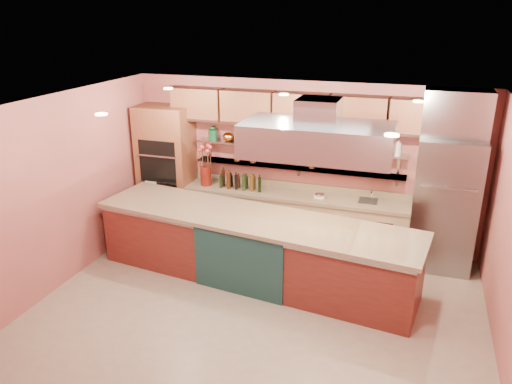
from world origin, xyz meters
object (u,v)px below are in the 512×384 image
(island, at_px, (254,248))
(green_canister, at_px, (274,139))
(refrigerator, at_px, (444,205))
(copper_kettle, at_px, (228,137))
(kitchen_scale, at_px, (320,195))
(flower_vase, at_px, (206,176))

(island, distance_m, green_canister, 2.01)
(refrigerator, distance_m, copper_kettle, 3.74)
(island, xyz_separation_m, kitchen_scale, (0.72, 1.30, 0.47))
(refrigerator, bearing_deg, copper_kettle, 176.40)
(refrigerator, height_order, island, refrigerator)
(copper_kettle, distance_m, green_canister, 0.83)
(green_canister, bearing_deg, copper_kettle, 180.00)
(flower_vase, bearing_deg, copper_kettle, 31.68)
(refrigerator, distance_m, kitchen_scale, 1.96)
(flower_vase, distance_m, copper_kettle, 0.81)
(island, distance_m, copper_kettle, 2.22)
(island, xyz_separation_m, flower_vase, (-1.33, 1.30, 0.60))
(green_canister, bearing_deg, kitchen_scale, -14.21)
(island, relative_size, flower_vase, 14.11)
(refrigerator, xyz_separation_m, island, (-2.68, -1.29, -0.54))
(flower_vase, bearing_deg, green_canister, 10.47)
(refrigerator, height_order, copper_kettle, refrigerator)
(island, xyz_separation_m, green_canister, (-0.14, 1.52, 1.31))
(copper_kettle, bearing_deg, refrigerator, -3.60)
(kitchen_scale, height_order, green_canister, green_canister)
(flower_vase, relative_size, copper_kettle, 1.74)
(flower_vase, xyz_separation_m, kitchen_scale, (2.06, 0.00, -0.13))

